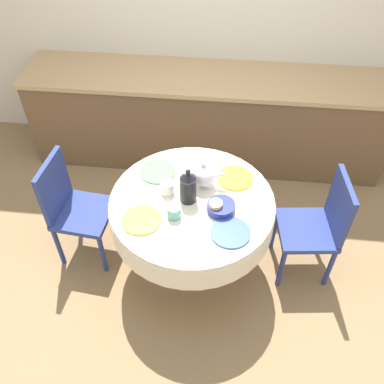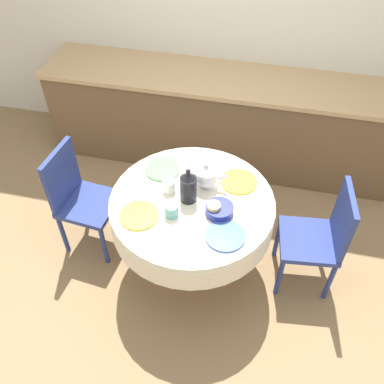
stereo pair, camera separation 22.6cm
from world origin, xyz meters
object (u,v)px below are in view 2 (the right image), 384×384
(chair_left, at_px, (321,235))
(teapot, at_px, (206,176))
(chair_right, at_px, (79,196))
(coffee_carafe, at_px, (188,187))

(chair_left, distance_m, teapot, 0.90)
(chair_left, distance_m, chair_right, 1.78)
(chair_right, xyz_separation_m, coffee_carafe, (0.87, -0.08, 0.37))
(chair_right, bearing_deg, teapot, 99.64)
(chair_left, xyz_separation_m, coffee_carafe, (-0.92, -0.10, 0.37))
(teapot, bearing_deg, chair_left, -3.51)
(coffee_carafe, distance_m, teapot, 0.17)
(coffee_carafe, xyz_separation_m, teapot, (0.09, 0.15, -0.02))
(chair_right, relative_size, teapot, 3.99)
(coffee_carafe, height_order, teapot, coffee_carafe)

